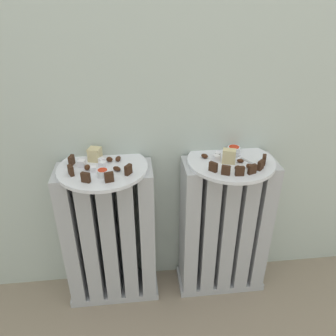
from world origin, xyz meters
The scene contains 35 objects.
radiator_left centered at (-0.22, 0.28, 0.29)m, with size 0.36×0.15×0.59m.
radiator_right centered at (0.22, 0.28, 0.29)m, with size 0.36×0.15×0.59m.
plate_left centered at (-0.22, 0.28, 0.59)m, with size 0.31×0.31×0.01m, color white.
plate_right centered at (0.22, 0.28, 0.59)m, with size 0.31×0.31×0.01m, color white.
dark_cake_slice_left_0 centered at (-0.33, 0.31, 0.62)m, with size 0.03×0.01×0.03m, color #382114.
dark_cake_slice_left_1 centered at (-0.32, 0.23, 0.62)m, with size 0.03×0.01×0.03m, color #382114.
dark_cake_slice_left_2 centered at (-0.27, 0.18, 0.62)m, with size 0.03×0.01×0.03m, color #382114.
dark_cake_slice_left_3 centered at (-0.20, 0.18, 0.62)m, with size 0.03×0.01×0.03m, color #382114.
dark_cake_slice_left_4 centered at (-0.14, 0.22, 0.62)m, with size 0.03×0.01×0.03m, color #382114.
marble_cake_slice_left_0 centered at (-0.25, 0.33, 0.62)m, with size 0.04×0.04×0.05m, color beige.
turkish_delight_left_0 centered at (-0.22, 0.27, 0.61)m, with size 0.02×0.02×0.02m, color white.
turkish_delight_left_1 centered at (-0.23, 0.30, 0.61)m, with size 0.02×0.02×0.02m, color white.
turkish_delight_left_2 centered at (-0.29, 0.29, 0.61)m, with size 0.02×0.02×0.02m, color white.
turkish_delight_left_3 centered at (-0.25, 0.25, 0.61)m, with size 0.02×0.02×0.02m, color white.
medjool_date_left_0 centered at (-0.27, 0.26, 0.61)m, with size 0.03×0.02×0.02m, color #3D1E0F.
medjool_date_left_1 centered at (-0.17, 0.24, 0.61)m, with size 0.03×0.01×0.02m, color #3D1E0F.
medjool_date_left_2 centered at (-0.20, 0.31, 0.61)m, with size 0.02×0.02×0.02m, color #3D1E0F.
medjool_date_left_3 centered at (-0.17, 0.31, 0.61)m, with size 0.03×0.02×0.02m, color #3D1E0F.
jam_bowl_left centered at (-0.22, 0.21, 0.61)m, with size 0.04×0.04×0.02m.
dark_cake_slice_right_0 centered at (0.14, 0.21, 0.62)m, with size 0.03×0.01×0.03m, color #382114.
dark_cake_slice_right_1 centered at (0.18, 0.18, 0.62)m, with size 0.03×0.01×0.03m, color #382114.
dark_cake_slice_right_2 centered at (0.22, 0.17, 0.62)m, with size 0.03×0.01×0.03m, color #382114.
dark_cake_slice_right_3 centered at (0.26, 0.18, 0.62)m, with size 0.03×0.01×0.03m, color #382114.
dark_cake_slice_right_4 centered at (0.30, 0.20, 0.62)m, with size 0.03×0.01×0.03m, color #382114.
dark_cake_slice_right_5 centered at (0.33, 0.24, 0.62)m, with size 0.03×0.01×0.03m, color #382114.
marble_cake_slice_right_0 centered at (0.21, 0.26, 0.63)m, with size 0.04×0.03×0.05m, color beige.
turkish_delight_right_0 centered at (0.17, 0.28, 0.61)m, with size 0.02×0.02×0.02m, color white.
turkish_delight_right_1 centered at (0.18, 0.31, 0.61)m, with size 0.02×0.02×0.02m, color white.
turkish_delight_right_2 centered at (0.23, 0.30, 0.61)m, with size 0.02×0.02×0.02m, color white.
medjool_date_right_0 centered at (0.13, 0.30, 0.61)m, with size 0.03×0.02×0.02m, color #3D1E0F.
medjool_date_right_1 centered at (0.27, 0.21, 0.61)m, with size 0.03×0.02×0.02m, color #3D1E0F.
medjool_date_right_2 centered at (0.25, 0.25, 0.61)m, with size 0.02×0.01×0.01m, color #3D1E0F.
medjool_date_right_3 centered at (0.23, 0.20, 0.61)m, with size 0.02×0.02×0.02m, color #3D1E0F.
jam_bowl_right centered at (0.25, 0.34, 0.61)m, with size 0.05×0.05×0.02m.
fork centered at (0.27, 0.28, 0.60)m, with size 0.06×0.10×0.00m.
Camera 1 is at (-0.11, -0.74, 1.14)m, focal length 35.61 mm.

